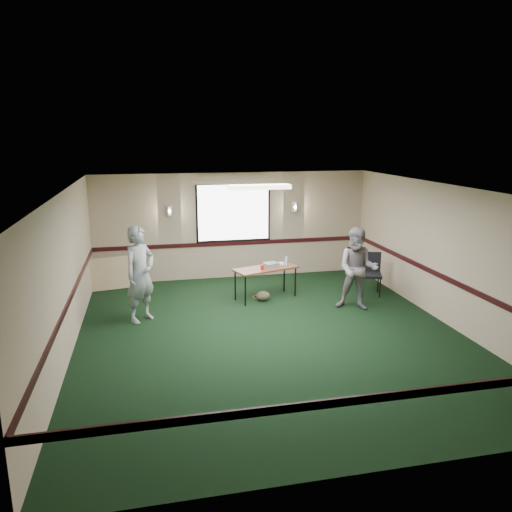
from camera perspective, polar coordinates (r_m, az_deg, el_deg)
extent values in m
plane|color=black|center=(9.37, 1.72, -9.00)|extent=(8.00, 8.00, 0.00)
plane|color=tan|center=(12.77, -2.60, 3.46)|extent=(7.00, 0.00, 7.00)
plane|color=tan|center=(5.37, 12.45, -11.61)|extent=(7.00, 0.00, 7.00)
plane|color=tan|center=(8.79, -20.95, -2.17)|extent=(0.00, 8.00, 8.00)
plane|color=tan|center=(10.34, 20.94, 0.12)|extent=(0.00, 8.00, 8.00)
plane|color=silver|center=(8.69, 1.85, 7.64)|extent=(8.00, 8.00, 0.00)
cube|color=black|center=(12.84, -2.57, 1.47)|extent=(7.00, 0.03, 0.10)
cube|color=black|center=(5.59, 12.14, -15.73)|extent=(7.00, 0.03, 0.10)
cube|color=black|center=(8.92, -20.60, -4.95)|extent=(0.03, 8.00, 0.10)
cube|color=black|center=(10.44, 20.66, -2.28)|extent=(0.03, 8.00, 0.10)
cube|color=black|center=(12.68, -2.60, 5.00)|extent=(1.90, 0.01, 1.50)
cube|color=white|center=(12.68, -2.59, 4.99)|extent=(1.80, 0.02, 1.40)
cube|color=tan|center=(12.59, -2.63, 8.46)|extent=(2.05, 0.08, 0.10)
cylinder|color=silver|center=(12.47, -9.87, 5.12)|extent=(0.16, 0.16, 0.25)
cylinder|color=silver|center=(13.00, 4.42, 5.63)|extent=(0.16, 0.16, 0.25)
cube|color=white|center=(9.67, 0.38, 7.90)|extent=(1.20, 0.32, 0.08)
cube|color=#502D17|center=(11.18, 1.12, -1.44)|extent=(1.54, 0.99, 0.04)
cylinder|color=black|center=(10.77, -1.23, -4.02)|extent=(0.03, 0.03, 0.68)
cylinder|color=black|center=(11.45, 4.52, -2.98)|extent=(0.03, 0.03, 0.68)
cylinder|color=black|center=(11.16, -2.39, -3.40)|extent=(0.03, 0.03, 0.68)
cylinder|color=black|center=(11.81, 3.24, -2.44)|extent=(0.03, 0.03, 0.68)
cube|color=gray|center=(11.22, 1.75, -1.03)|extent=(0.37, 0.34, 0.10)
cube|color=white|center=(11.46, 2.74, -0.87)|extent=(0.19, 0.15, 0.04)
cylinder|color=red|center=(11.00, 0.71, -1.31)|extent=(0.07, 0.07, 0.11)
cylinder|color=#99C9FB|center=(11.39, 3.48, -0.56)|extent=(0.06, 0.06, 0.20)
ellipsoid|color=#4E442C|center=(11.17, 0.81, -4.59)|extent=(0.37, 0.32, 0.22)
torus|color=#E0501C|center=(11.43, 0.50, -4.70)|extent=(0.35, 0.35, 0.02)
cube|color=tan|center=(12.44, -15.98, -1.89)|extent=(1.52, 0.53, 0.77)
cube|color=black|center=(11.80, 12.99, -2.13)|extent=(0.60, 0.60, 0.06)
cube|color=black|center=(11.95, 12.96, -0.63)|extent=(0.46, 0.21, 0.47)
cylinder|color=black|center=(11.66, 12.05, -3.55)|extent=(0.03, 0.03, 0.44)
cylinder|color=black|center=(11.70, 13.98, -3.60)|extent=(0.03, 0.03, 0.44)
cylinder|color=black|center=(12.04, 11.90, -3.00)|extent=(0.03, 0.03, 0.44)
cylinder|color=black|center=(12.08, 13.78, -3.04)|extent=(0.03, 0.03, 0.44)
imported|color=#38577D|center=(10.03, -13.11, -2.04)|extent=(0.82, 0.81, 1.91)
imported|color=slate|center=(10.67, 11.54, -1.45)|extent=(1.06, 0.98, 1.76)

